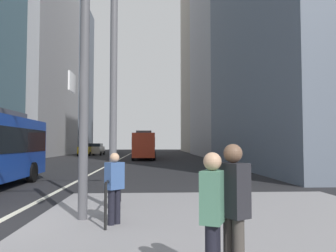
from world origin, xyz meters
TOP-DOWN VIEW (x-y plane):
  - ground_plane at (0.00, 20.00)m, footprint 160.00×160.00m
  - median_island at (5.50, -1.00)m, footprint 9.00×10.00m
  - lane_centre_line at (0.00, 30.00)m, footprint 0.20×80.00m
  - office_tower_left_far at (-16.00, 70.40)m, footprint 10.06×17.64m
  - office_tower_right_mid at (17.00, 43.19)m, footprint 11.63×21.95m
  - office_tower_right_far at (17.00, 70.27)m, footprint 10.29×21.07m
  - city_bus_red_receding at (3.01, 33.64)m, footprint 2.73×10.79m
  - car_oncoming_mid at (-5.01, 47.55)m, footprint 2.16×4.65m
  - car_receding_near at (2.09, 55.32)m, footprint 2.22×4.45m
  - car_receding_far at (2.27, 44.22)m, footprint 2.16×4.59m
  - car_oncoming_far at (-6.38, 45.56)m, footprint 2.17×4.14m
  - street_lamp_post at (2.69, 1.12)m, footprint 5.50×0.32m
  - pedestrian_railing at (2.80, 0.56)m, footprint 0.06×3.50m
  - pedestrian_waiting at (4.47, -4.13)m, footprint 0.37×0.44m
  - pedestrian_walking at (4.75, -4.05)m, footprint 0.39×0.45m
  - pedestrian_far at (2.93, -0.69)m, footprint 0.44×0.44m

SIDE VIEW (x-z plane):
  - ground_plane at x=0.00m, z-range 0.00..0.00m
  - lane_centre_line at x=0.00m, z-range 0.00..0.01m
  - median_island at x=5.50m, z-range 0.00..0.15m
  - pedestrian_railing at x=2.80m, z-range 0.36..1.34m
  - car_oncoming_far at x=-6.38m, z-range 0.02..1.96m
  - car_receding_near at x=2.09m, z-range 0.02..1.96m
  - car_receding_far at x=2.27m, z-range 0.02..1.96m
  - car_oncoming_mid at x=-5.01m, z-range 0.02..1.96m
  - pedestrian_far at x=2.93m, z-range 0.23..1.79m
  - pedestrian_waiting at x=4.47m, z-range 0.24..1.91m
  - pedestrian_walking at x=4.75m, z-range 0.25..2.02m
  - city_bus_red_receding at x=3.01m, z-range 0.14..3.54m
  - street_lamp_post at x=2.69m, z-range 1.28..9.28m
  - office_tower_left_far at x=-16.00m, z-range 0.00..34.43m
  - office_tower_right_far at x=17.00m, z-range 0.00..42.32m
  - office_tower_right_mid at x=17.00m, z-range 0.00..49.04m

